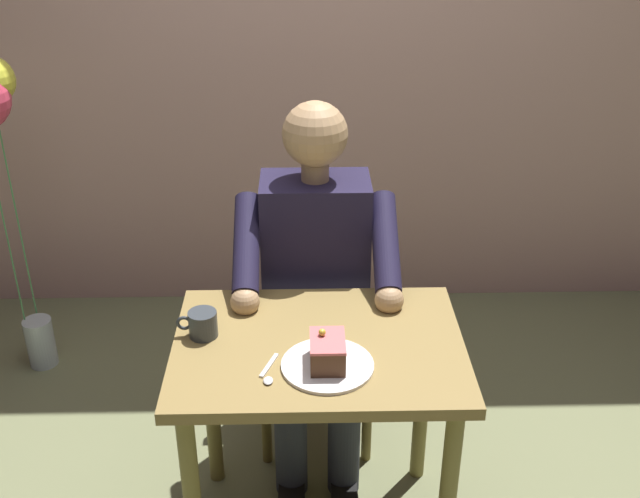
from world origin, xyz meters
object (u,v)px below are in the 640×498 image
Objects in this scene: coffee_cup at (202,323)px; dessert_spoon at (269,373)px; chair at (315,304)px; seated_person at (316,287)px; cake_slice at (327,351)px; dining_table at (319,377)px.

coffee_cup is 0.28m from dessert_spoon.
seated_person is at bearing 90.00° from chair.
cake_slice is at bearing 155.78° from coffee_cup.
chair is at bearing -90.00° from seated_person.
seated_person is at bearing -90.00° from dining_table.
coffee_cup reaches higher than dessert_spoon.
seated_person is (-0.00, -0.41, 0.07)m from dining_table.
seated_person is at bearing -103.88° from dessert_spoon.
chair is 7.04× the size of cake_slice.
dessert_spoon is (-0.20, 0.19, -0.04)m from coffee_cup.
dessert_spoon is at bearing 76.12° from seated_person.
seated_person reaches higher than chair.
dining_table is at bearing -133.18° from dessert_spoon.
chair is 6.49× the size of dessert_spoon.
coffee_cup is (0.33, 0.36, 0.10)m from seated_person.
dining_table is at bearing 172.23° from coffee_cup.
seated_person is 10.98× the size of coffee_cup.
dessert_spoon is (0.16, 0.03, -0.05)m from cake_slice.
seated_person is 9.96× the size of cake_slice.
seated_person is 9.18× the size of dessert_spoon.
dining_table is 0.64× the size of seated_person.
chair is at bearing -90.00° from dining_table.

